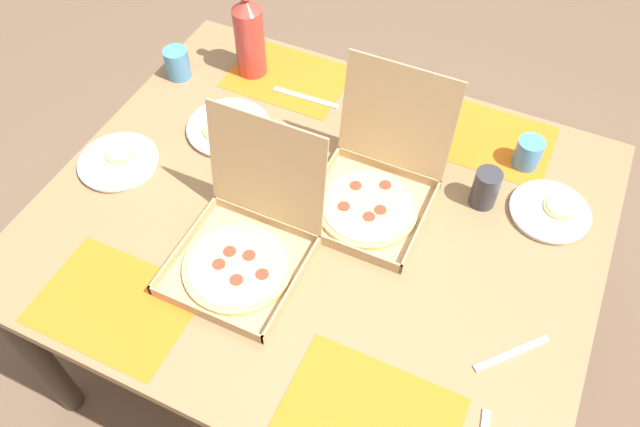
{
  "coord_description": "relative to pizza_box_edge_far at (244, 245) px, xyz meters",
  "views": [
    {
      "loc": [
        0.42,
        -0.91,
        2.01
      ],
      "look_at": [
        0.0,
        0.0,
        0.73
      ],
      "focal_mm": 35.29,
      "sensor_mm": 36.0,
      "label": 1
    }
  ],
  "objects": [
    {
      "name": "ground_plane",
      "position": [
        0.11,
        0.2,
        -0.78
      ],
      "size": [
        6.0,
        6.0,
        0.0
      ],
      "primitive_type": "plane",
      "color": "brown"
    },
    {
      "name": "dining_table",
      "position": [
        0.11,
        0.2,
        -0.14
      ],
      "size": [
        1.41,
        1.19,
        0.73
      ],
      "color": "#3F3328",
      "rests_on": "ground_plane"
    },
    {
      "name": "placemat_near_left",
      "position": [
        -0.21,
        -0.25,
        -0.05
      ],
      "size": [
        0.36,
        0.26,
        0.0
      ],
      "primitive_type": "cube",
      "color": "orange",
      "rests_on": "dining_table"
    },
    {
      "name": "placemat_near_right",
      "position": [
        0.42,
        -0.25,
        -0.05
      ],
      "size": [
        0.36,
        0.26,
        0.0
      ],
      "primitive_type": "cube",
      "color": "orange",
      "rests_on": "dining_table"
    },
    {
      "name": "placemat_far_left",
      "position": [
        -0.21,
        0.64,
        -0.05
      ],
      "size": [
        0.36,
        0.26,
        0.0
      ],
      "primitive_type": "cube",
      "color": "orange",
      "rests_on": "dining_table"
    },
    {
      "name": "placemat_far_right",
      "position": [
        0.42,
        0.64,
        -0.05
      ],
      "size": [
        0.36,
        0.26,
        0.0
      ],
      "primitive_type": "cube",
      "color": "orange",
      "rests_on": "dining_table"
    },
    {
      "name": "pizza_box_edge_far",
      "position": [
        0.0,
        0.0,
        0.0
      ],
      "size": [
        0.3,
        0.34,
        0.34
      ],
      "color": "tan",
      "rests_on": "dining_table"
    },
    {
      "name": "pizza_box_corner_left",
      "position": [
        0.21,
        0.3,
        -0.0
      ],
      "size": [
        0.3,
        0.35,
        0.33
      ],
      "color": "tan",
      "rests_on": "dining_table"
    },
    {
      "name": "plate_middle",
      "position": [
        -0.26,
        0.36,
        -0.04
      ],
      "size": [
        0.24,
        0.24,
        0.03
      ],
      "color": "white",
      "rests_on": "dining_table"
    },
    {
      "name": "plate_near_left",
      "position": [
        0.65,
        0.45,
        -0.04
      ],
      "size": [
        0.21,
        0.21,
        0.03
      ],
      "color": "white",
      "rests_on": "dining_table"
    },
    {
      "name": "plate_far_left",
      "position": [
        -0.47,
        0.12,
        -0.04
      ],
      "size": [
        0.22,
        0.22,
        0.03
      ],
      "color": "white",
      "rests_on": "dining_table"
    },
    {
      "name": "soda_bottle",
      "position": [
        -0.32,
        0.63,
        0.08
      ],
      "size": [
        0.09,
        0.09,
        0.32
      ],
      "color": "#B2382D",
      "rests_on": "dining_table"
    },
    {
      "name": "cup_clear_right",
      "position": [
        -0.52,
        0.51,
        -0.0
      ],
      "size": [
        0.07,
        0.07,
        0.09
      ],
      "primitive_type": "cylinder",
      "color": "teal",
      "rests_on": "dining_table"
    },
    {
      "name": "cup_clear_left",
      "position": [
        0.47,
        0.41,
        0.0
      ],
      "size": [
        0.07,
        0.07,
        0.11
      ],
      "primitive_type": "cylinder",
      "color": "#333338",
      "rests_on": "dining_table"
    },
    {
      "name": "cup_red",
      "position": [
        0.54,
        0.59,
        -0.01
      ],
      "size": [
        0.07,
        0.07,
        0.09
      ],
      "primitive_type": "cylinder",
      "color": "teal",
      "rests_on": "dining_table"
    },
    {
      "name": "fork_by_far_left",
      "position": [
        0.65,
        0.02,
        -0.05
      ],
      "size": [
        0.14,
        0.15,
        0.0
      ],
      "primitive_type": "cube",
      "rotation": [
        0.0,
        0.0,
        3.98
      ],
      "color": "#B7B7BC",
      "rests_on": "dining_table"
    },
    {
      "name": "knife_by_far_right",
      "position": [
        0.16,
        0.56,
        -0.05
      ],
      "size": [
        0.14,
        0.18,
        0.0
      ],
      "primitive_type": "cube",
      "rotation": [
        0.0,
        0.0,
        2.18
      ],
      "color": "#B7B7BC",
      "rests_on": "dining_table"
    },
    {
      "name": "knife_by_near_left",
      "position": [
        -0.12,
        0.58,
        -0.05
      ],
      "size": [
        0.21,
        0.02,
        0.0
      ],
      "primitive_type": "cube",
      "rotation": [
        0.0,
        0.0,
        0.03
      ],
      "color": "#B7B7BC",
      "rests_on": "dining_table"
    }
  ]
}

